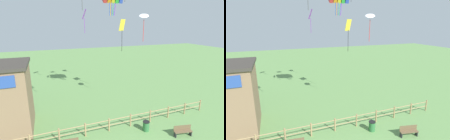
# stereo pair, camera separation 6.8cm
# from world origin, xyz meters

# --- Properties ---
(wooden_fence) EXTENTS (19.08, 0.14, 1.22)m
(wooden_fence) POSITION_xyz_m (-0.00, 5.39, 0.69)
(wooden_fence) COLOR #9E7F56
(wooden_fence) RESTS_ON ground_plane
(park_bench_near_fence) EXTENTS (1.59, 0.71, 0.90)m
(park_bench_near_fence) POSITION_xyz_m (4.50, 2.53, 0.48)
(park_bench_near_fence) COLOR brown
(park_bench_near_fence) RESTS_ON ground_plane
(trash_bin) EXTENTS (0.60, 0.60, 0.88)m
(trash_bin) POSITION_xyz_m (2.01, 4.27, 0.44)
(trash_bin) COLOR #2D6B38
(trash_bin) RESTS_ON ground_plane
(kite_purple_streamer) EXTENTS (0.68, 0.94, 2.72)m
(kite_purple_streamer) POSITION_xyz_m (-1.06, 13.62, 10.04)
(kite_purple_streamer) COLOR purple
(kite_yellow_diamond) EXTENTS (0.98, 0.78, 3.74)m
(kite_yellow_diamond) POSITION_xyz_m (2.99, 11.84, 8.66)
(kite_yellow_diamond) COLOR yellow
(kite_white_delta) EXTENTS (1.23, 1.20, 2.73)m
(kite_white_delta) POSITION_xyz_m (3.51, 7.90, 9.84)
(kite_white_delta) COLOR white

